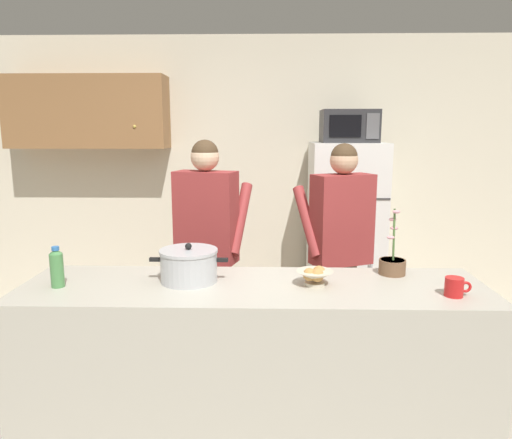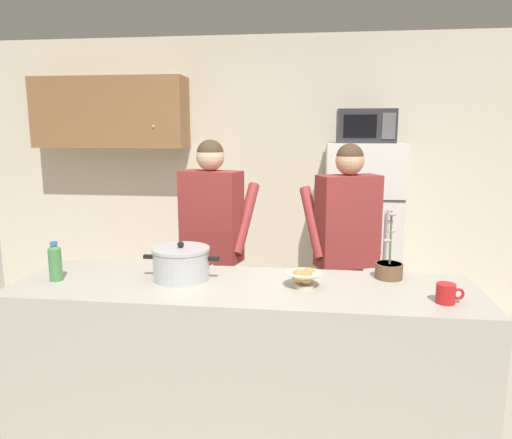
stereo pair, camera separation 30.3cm
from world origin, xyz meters
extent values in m
cube|color=beige|center=(0.00, 2.30, 1.30)|extent=(6.00, 0.12, 2.60)
cube|color=olive|center=(-1.60, 2.07, 1.89)|extent=(1.47, 0.34, 0.66)
sphere|color=gold|center=(-1.12, 1.90, 1.76)|extent=(0.03, 0.03, 0.03)
cube|color=#BCB7A8|center=(0.00, 0.00, 0.46)|extent=(2.46, 0.68, 0.92)
cube|color=white|center=(0.78, 1.85, 0.81)|extent=(0.64, 0.64, 1.62)
cube|color=#333333|center=(0.78, 1.53, 1.17)|extent=(0.63, 0.01, 0.01)
cylinder|color=#B2B2B7|center=(0.95, 1.50, 0.73)|extent=(0.02, 0.02, 0.73)
cube|color=#2D2D30|center=(0.78, 1.83, 1.76)|extent=(0.48, 0.36, 0.28)
cube|color=black|center=(0.72, 1.65, 1.76)|extent=(0.26, 0.01, 0.18)
cube|color=#59595B|center=(0.94, 1.65, 1.76)|extent=(0.11, 0.01, 0.21)
cylinder|color=black|center=(-0.28, 0.83, 0.40)|extent=(0.11, 0.11, 0.81)
cylinder|color=black|center=(-0.43, 0.87, 0.40)|extent=(0.11, 0.11, 0.81)
cube|color=#993333|center=(-0.36, 0.85, 1.13)|extent=(0.46, 0.31, 0.64)
sphere|color=beige|center=(-0.36, 0.85, 1.55)|extent=(0.20, 0.20, 0.20)
sphere|color=#4C3823|center=(-0.36, 0.85, 1.57)|extent=(0.19, 0.19, 0.19)
cylinder|color=#993333|center=(-0.12, 0.91, 1.11)|extent=(0.18, 0.39, 0.49)
cylinder|color=#993333|center=(-0.53, 1.02, 1.11)|extent=(0.18, 0.39, 0.49)
cylinder|color=#726656|center=(0.66, 0.90, 0.40)|extent=(0.11, 0.11, 0.80)
cylinder|color=#726656|center=(0.53, 0.84, 0.40)|extent=(0.11, 0.11, 0.80)
cube|color=#993333|center=(0.59, 0.87, 1.11)|extent=(0.46, 0.35, 0.63)
sphere|color=#D8A884|center=(0.59, 0.87, 1.52)|extent=(0.19, 0.19, 0.19)
sphere|color=#4C3823|center=(0.59, 0.87, 1.55)|extent=(0.18, 0.18, 0.18)
cylinder|color=#993333|center=(0.73, 1.06, 1.09)|extent=(0.22, 0.37, 0.49)
cylinder|color=#993333|center=(0.35, 0.89, 1.09)|extent=(0.22, 0.37, 0.49)
cylinder|color=silver|center=(-0.35, 0.06, 1.00)|extent=(0.30, 0.30, 0.16)
cylinder|color=silver|center=(-0.35, 0.06, 1.09)|extent=(0.31, 0.31, 0.02)
sphere|color=black|center=(-0.35, 0.06, 1.11)|extent=(0.04, 0.04, 0.04)
cube|color=black|center=(-0.53, 0.06, 1.04)|extent=(0.06, 0.02, 0.02)
cube|color=black|center=(-0.17, 0.06, 1.04)|extent=(0.06, 0.02, 0.02)
cylinder|color=red|center=(0.99, -0.15, 0.97)|extent=(0.09, 0.09, 0.10)
torus|color=red|center=(1.05, -0.15, 0.97)|extent=(0.06, 0.01, 0.06)
cylinder|color=beige|center=(0.32, 0.00, 0.93)|extent=(0.11, 0.11, 0.02)
cone|color=beige|center=(0.32, 0.00, 0.97)|extent=(0.20, 0.20, 0.06)
sphere|color=tan|center=(0.29, -0.02, 0.98)|extent=(0.07, 0.07, 0.07)
sphere|color=tan|center=(0.35, 0.03, 0.98)|extent=(0.07, 0.07, 0.07)
sphere|color=tan|center=(0.33, -0.03, 0.98)|extent=(0.07, 0.07, 0.07)
cylinder|color=#4C8C4C|center=(-1.02, -0.06, 1.01)|extent=(0.07, 0.07, 0.18)
cone|color=#4C8C4C|center=(-1.02, -0.06, 1.11)|extent=(0.07, 0.07, 0.03)
cylinder|color=#3372BF|center=(-1.02, -0.06, 1.13)|extent=(0.04, 0.04, 0.02)
cylinder|color=brown|center=(0.78, 0.22, 0.96)|extent=(0.15, 0.15, 0.09)
cylinder|color=#38281E|center=(0.78, 0.22, 1.00)|extent=(0.14, 0.14, 0.01)
cylinder|color=#4C7238|center=(0.78, 0.22, 1.15)|extent=(0.01, 0.04, 0.29)
ellipsoid|color=pink|center=(0.76, 0.21, 1.14)|extent=(0.04, 0.03, 0.02)
ellipsoid|color=pink|center=(0.79, 0.23, 1.18)|extent=(0.04, 0.03, 0.02)
ellipsoid|color=pink|center=(0.78, 0.23, 1.23)|extent=(0.04, 0.03, 0.02)
ellipsoid|color=pink|center=(0.79, 0.20, 1.28)|extent=(0.04, 0.03, 0.02)
camera|label=1|loc=(0.08, -2.43, 1.73)|focal=33.68mm
camera|label=2|loc=(0.38, -2.41, 1.73)|focal=33.68mm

